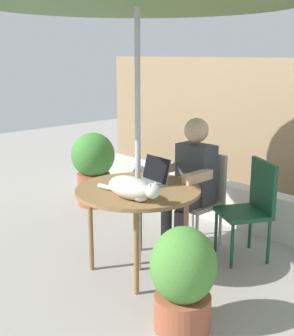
{
  "coord_description": "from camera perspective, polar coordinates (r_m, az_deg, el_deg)",
  "views": [
    {
      "loc": [
        2.56,
        -2.37,
        1.77
      ],
      "look_at": [
        0.0,
        0.1,
        0.87
      ],
      "focal_mm": 48.6,
      "sensor_mm": 36.0,
      "label": 1
    }
  ],
  "objects": [
    {
      "name": "ground_plane",
      "position": [
        3.92,
        -1.08,
        -12.62
      ],
      "size": [
        14.0,
        14.0,
        0.0
      ],
      "primitive_type": "plane",
      "color": "gray"
    },
    {
      "name": "fence_back",
      "position": [
        5.33,
        16.58,
        3.82
      ],
      "size": [
        5.62,
        0.08,
        1.72
      ],
      "primitive_type": "cube",
      "color": "#937756",
      "rests_on": "ground"
    },
    {
      "name": "planter_wall_low",
      "position": [
        4.86,
        11.55,
        -4.7
      ],
      "size": [
        5.06,
        0.2,
        0.43
      ],
      "primitive_type": "cube",
      "color": "beige",
      "rests_on": "ground"
    },
    {
      "name": "patio_table",
      "position": [
        3.67,
        -1.13,
        -3.45
      ],
      "size": [
        1.01,
        1.01,
        0.72
      ],
      "color": "olive",
      "rests_on": "ground"
    },
    {
      "name": "chair_occupied",
      "position": [
        4.28,
        6.83,
        -3.02
      ],
      "size": [
        0.4,
        0.4,
        0.87
      ],
      "color": "#B2A899",
      "rests_on": "ground"
    },
    {
      "name": "chair_empty",
      "position": [
        4.07,
        13.07,
        -4.22
      ],
      "size": [
        0.54,
        0.54,
        0.87
      ],
      "color": "#194C2D",
      "rests_on": "ground"
    },
    {
      "name": "person_seated",
      "position": [
        4.11,
        5.51,
        -1.2
      ],
      "size": [
        0.48,
        0.48,
        1.21
      ],
      "color": "#3F3F47",
      "rests_on": "ground"
    },
    {
      "name": "laptop",
      "position": [
        3.78,
        0.58,
        -0.99
      ],
      "size": [
        0.33,
        0.28,
        0.21
      ],
      "color": "gray",
      "rests_on": "patio_table"
    },
    {
      "name": "cat",
      "position": [
        3.36,
        -1.89,
        -2.57
      ],
      "size": [
        0.65,
        0.22,
        0.17
      ],
      "color": "silver",
      "rests_on": "patio_table"
    },
    {
      "name": "potted_plant_near_fence",
      "position": [
        5.39,
        -6.75,
        0.34
      ],
      "size": [
        0.51,
        0.51,
        0.87
      ],
      "color": "#9E5138",
      "rests_on": "ground"
    },
    {
      "name": "potted_plant_by_chair",
      "position": [
        3.02,
        4.54,
        -13.55
      ],
      "size": [
        0.43,
        0.43,
        0.71
      ],
      "color": "#9E5138",
      "rests_on": "ground"
    }
  ]
}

